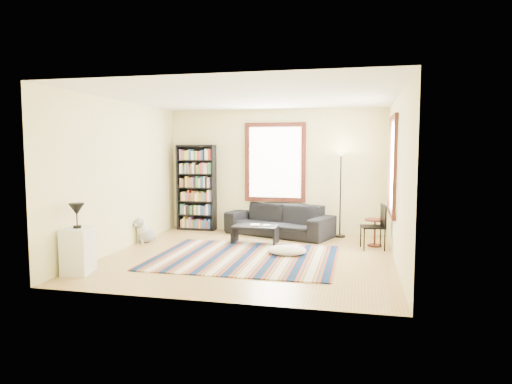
% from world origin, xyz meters
% --- Properties ---
extents(floor, '(5.00, 5.00, 0.10)m').
position_xyz_m(floor, '(0.00, 0.00, -0.05)').
color(floor, tan).
rests_on(floor, ground).
extents(ceiling, '(5.00, 5.00, 0.10)m').
position_xyz_m(ceiling, '(0.00, 0.00, 2.85)').
color(ceiling, white).
rests_on(ceiling, floor).
extents(wall_back, '(5.00, 0.10, 2.80)m').
position_xyz_m(wall_back, '(0.00, 2.55, 1.40)').
color(wall_back, '#F9E9A8').
rests_on(wall_back, floor).
extents(wall_front, '(5.00, 0.10, 2.80)m').
position_xyz_m(wall_front, '(0.00, -2.55, 1.40)').
color(wall_front, '#F9E9A8').
rests_on(wall_front, floor).
extents(wall_left, '(0.10, 5.00, 2.80)m').
position_xyz_m(wall_left, '(-2.55, 0.00, 1.40)').
color(wall_left, '#F9E9A8').
rests_on(wall_left, floor).
extents(wall_right, '(0.10, 5.00, 2.80)m').
position_xyz_m(wall_right, '(2.55, 0.00, 1.40)').
color(wall_right, '#F9E9A8').
rests_on(wall_right, floor).
extents(window_back, '(1.20, 0.06, 1.60)m').
position_xyz_m(window_back, '(0.00, 2.47, 1.60)').
color(window_back, white).
rests_on(window_back, wall_back).
extents(window_right, '(0.06, 1.20, 1.60)m').
position_xyz_m(window_right, '(2.47, 0.80, 1.60)').
color(window_right, white).
rests_on(window_right, wall_right).
extents(rug, '(3.15, 2.52, 0.02)m').
position_xyz_m(rug, '(-0.05, -0.18, 0.01)').
color(rug, '#0D2043').
rests_on(rug, floor).
extents(sofa, '(2.53, 1.66, 0.69)m').
position_xyz_m(sofa, '(0.17, 2.05, 0.34)').
color(sofa, black).
rests_on(sofa, floor).
extents(bookshelf, '(0.90, 0.30, 2.00)m').
position_xyz_m(bookshelf, '(-1.85, 2.32, 1.00)').
color(bookshelf, black).
rests_on(bookshelf, floor).
extents(coffee_table, '(0.91, 0.52, 0.36)m').
position_xyz_m(coffee_table, '(-0.15, 1.09, 0.18)').
color(coffee_table, black).
rests_on(coffee_table, floor).
extents(book_a, '(0.28, 0.22, 0.02)m').
position_xyz_m(book_a, '(-0.25, 1.09, 0.37)').
color(book_a, beige).
rests_on(book_a, coffee_table).
extents(book_b, '(0.17, 0.21, 0.02)m').
position_xyz_m(book_b, '(0.00, 1.14, 0.37)').
color(book_b, beige).
rests_on(book_b, coffee_table).
extents(floor_cushion, '(0.86, 0.77, 0.18)m').
position_xyz_m(floor_cushion, '(0.64, 0.19, 0.09)').
color(floor_cushion, silver).
rests_on(floor_cushion, floor).
extents(floor_lamp, '(0.37, 0.37, 1.86)m').
position_xyz_m(floor_lamp, '(1.49, 2.15, 0.93)').
color(floor_lamp, black).
rests_on(floor_lamp, floor).
extents(side_table, '(0.44, 0.44, 0.54)m').
position_xyz_m(side_table, '(2.20, 1.33, 0.27)').
color(side_table, '#451C11').
rests_on(side_table, floor).
extents(folding_chair, '(0.48, 0.47, 0.86)m').
position_xyz_m(folding_chair, '(2.15, 1.05, 0.43)').
color(folding_chair, black).
rests_on(folding_chair, floor).
extents(white_cabinet, '(0.47, 0.57, 0.70)m').
position_xyz_m(white_cabinet, '(-2.30, -1.69, 0.35)').
color(white_cabinet, white).
rests_on(white_cabinet, floor).
extents(table_lamp, '(0.25, 0.25, 0.38)m').
position_xyz_m(table_lamp, '(-2.30, -1.69, 0.89)').
color(table_lamp, black).
rests_on(table_lamp, white_cabinet).
extents(dog, '(0.54, 0.61, 0.51)m').
position_xyz_m(dog, '(-2.35, 0.69, 0.26)').
color(dog, '#AAAAAA').
rests_on(dog, floor).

